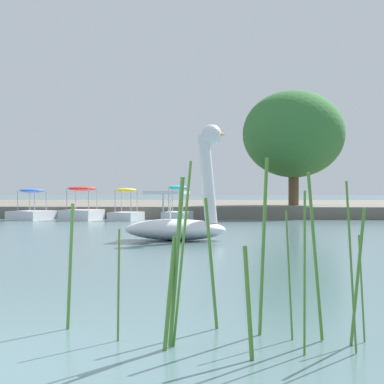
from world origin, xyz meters
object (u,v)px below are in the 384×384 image
object	(u,v)px
swan_boat	(180,217)
pedal_boat_cyan	(178,212)
pedal_boat_blue	(32,211)
pedal_boat_yellow	(126,211)
tree_broadleaf_right	(294,134)
pedal_boat_red	(82,210)

from	to	relation	value
swan_boat	pedal_boat_cyan	world-z (taller)	swan_boat
swan_boat	pedal_boat_blue	bearing A→B (deg)	122.60
pedal_boat_blue	pedal_boat_cyan	bearing A→B (deg)	-3.67
pedal_boat_yellow	tree_broadleaf_right	xyz separation A→B (m)	(7.82, 5.73, 3.87)
pedal_boat_cyan	pedal_boat_blue	world-z (taller)	pedal_boat_cyan
tree_broadleaf_right	pedal_boat_yellow	bearing A→B (deg)	-143.77
pedal_boat_yellow	tree_broadleaf_right	distance (m)	10.44
pedal_boat_red	tree_broadleaf_right	size ratio (longest dim) A/B	0.32
pedal_boat_red	tree_broadleaf_right	world-z (taller)	tree_broadleaf_right
pedal_boat_red	pedal_boat_blue	bearing A→B (deg)	176.38
pedal_boat_red	pedal_boat_blue	world-z (taller)	pedal_boat_red
pedal_boat_yellow	pedal_boat_red	world-z (taller)	pedal_boat_red
swan_boat	pedal_boat_red	distance (m)	13.58
pedal_boat_yellow	pedal_boat_blue	size ratio (longest dim) A/B	0.77
pedal_boat_yellow	tree_broadleaf_right	size ratio (longest dim) A/B	0.27
pedal_boat_cyan	pedal_boat_yellow	xyz separation A→B (m)	(-2.32, 0.15, 0.02)
pedal_boat_yellow	tree_broadleaf_right	world-z (taller)	tree_broadleaf_right
pedal_boat_yellow	pedal_boat_red	bearing A→B (deg)	176.33
tree_broadleaf_right	pedal_boat_red	bearing A→B (deg)	-150.41
swan_boat	pedal_boat_red	bearing A→B (deg)	114.57
pedal_boat_blue	pedal_boat_red	bearing A→B (deg)	-3.62
pedal_boat_yellow	tree_broadleaf_right	bearing A→B (deg)	36.23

